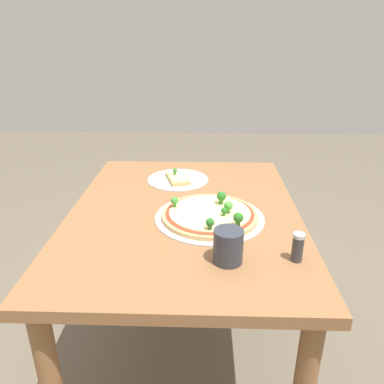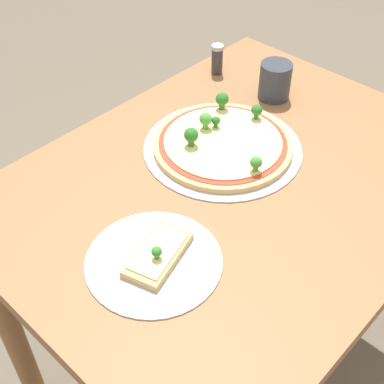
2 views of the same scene
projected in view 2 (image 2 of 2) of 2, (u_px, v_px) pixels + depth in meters
ground_plane at (223, 354)px, 1.70m from camera, size 8.00×8.00×0.00m
dining_table at (234, 212)px, 1.26m from camera, size 1.07×0.81×0.75m
pizza_tray_whole at (223, 143)px, 1.25m from camera, size 0.37×0.37×0.07m
pizza_tray_slice at (156, 258)px, 1.01m from camera, size 0.26×0.26×0.05m
drinking_cup at (275, 81)px, 1.39m from camera, size 0.08×0.08×0.10m
condiment_shaker at (217, 59)px, 1.49m from camera, size 0.03×0.03×0.09m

